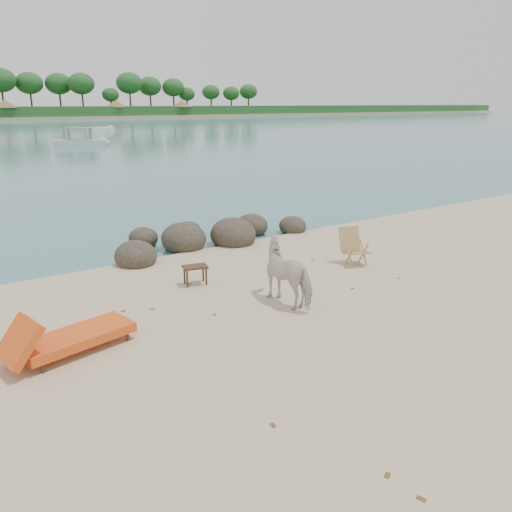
{
  "coord_description": "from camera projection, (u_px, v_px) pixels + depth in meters",
  "views": [
    {
      "loc": [
        -5.98,
        -5.87,
        3.93
      ],
      "look_at": [
        -0.58,
        2.0,
        1.0
      ],
      "focal_mm": 35.0,
      "sensor_mm": 36.0,
      "label": 1
    }
  ],
  "objects": [
    {
      "name": "dead_leaves",
      "position": [
        293.0,
        315.0,
        9.67
      ],
      "size": [
        6.07,
        7.17,
        0.0
      ],
      "color": "brown",
      "rests_on": "ground"
    },
    {
      "name": "boat_mid",
      "position": [
        79.0,
        131.0,
        48.45
      ],
      "size": [
        5.67,
        3.33,
        2.74
      ],
      "primitive_type": null,
      "rotation": [
        0.0,
        0.0,
        -0.4
      ],
      "color": "silver",
      "rests_on": "water"
    },
    {
      "name": "side_table",
      "position": [
        195.0,
        276.0,
        11.16
      ],
      "size": [
        0.6,
        0.46,
        0.43
      ],
      "primitive_type": null,
      "rotation": [
        0.0,
        0.0,
        -0.23
      ],
      "color": "#362415",
      "rests_on": "ground"
    },
    {
      "name": "boulders",
      "position": [
        207.0,
        238.0,
        14.47
      ],
      "size": [
        6.35,
        2.86,
        0.98
      ],
      "rotation": [
        0.0,
        0.0,
        0.41
      ],
      "color": "#332B22",
      "rests_on": "ground"
    },
    {
      "name": "boat_far",
      "position": [
        101.0,
        128.0,
        73.81
      ],
      "size": [
        5.48,
        4.15,
        0.66
      ],
      "primitive_type": null,
      "rotation": [
        0.0,
        0.0,
        0.57
      ],
      "color": "silver",
      "rests_on": "water"
    },
    {
      "name": "lounge_chair",
      "position": [
        77.0,
        332.0,
        8.16
      ],
      "size": [
        2.37,
        1.23,
        0.68
      ],
      "primitive_type": null,
      "rotation": [
        0.0,
        0.0,
        0.2
      ],
      "color": "#EC551B",
      "rests_on": "ground"
    },
    {
      "name": "cow",
      "position": [
        290.0,
        274.0,
        10.07
      ],
      "size": [
        0.83,
        1.55,
        1.25
      ],
      "primitive_type": "imported",
      "rotation": [
        0.0,
        0.0,
        3.25
      ],
      "color": "silver",
      "rests_on": "ground"
    },
    {
      "name": "deck_chair",
      "position": [
        357.0,
        248.0,
        12.44
      ],
      "size": [
        0.76,
        0.8,
        0.92
      ],
      "primitive_type": null,
      "rotation": [
        0.0,
        0.0,
        -0.31
      ],
      "color": "tan",
      "rests_on": "ground"
    }
  ]
}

